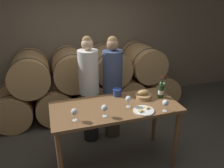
{
  "coord_description": "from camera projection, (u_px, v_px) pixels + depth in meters",
  "views": [
    {
      "loc": [
        -0.79,
        -2.4,
        2.34
      ],
      "look_at": [
        0.0,
        0.15,
        1.2
      ],
      "focal_mm": 35.0,
      "sensor_mm": 36.0,
      "label": 1
    }
  ],
  "objects": [
    {
      "name": "wine_glass_center",
      "position": [
        128.0,
        99.0,
        2.8
      ],
      "size": [
        0.08,
        0.08,
        0.16
      ],
      "color": "white",
      "rests_on": "tasting_table"
    },
    {
      "name": "barrel_stack",
      "position": [
        91.0,
        83.0,
        4.41
      ],
      "size": [
        3.69,
        0.94,
        1.34
      ],
      "color": "tan",
      "rests_on": "ground_plane"
    },
    {
      "name": "wine_bottle_red",
      "position": [
        161.0,
        91.0,
        3.06
      ],
      "size": [
        0.08,
        0.08,
        0.29
      ],
      "color": "#193819",
      "rests_on": "tasting_table"
    },
    {
      "name": "tasting_table",
      "position": [
        115.0,
        114.0,
        2.92
      ],
      "size": [
        1.68,
        0.75,
        0.95
      ],
      "color": "brown",
      "rests_on": "ground_plane"
    },
    {
      "name": "person_right",
      "position": [
        113.0,
        88.0,
        3.53
      ],
      "size": [
        0.31,
        0.31,
        1.73
      ],
      "color": "#4C4238",
      "rests_on": "ground_plane"
    },
    {
      "name": "bread_basket",
      "position": [
        143.0,
        95.0,
        3.06
      ],
      "size": [
        0.22,
        0.22,
        0.12
      ],
      "color": "tan",
      "rests_on": "tasting_table"
    },
    {
      "name": "ground_plane",
      "position": [
        115.0,
        162.0,
        3.24
      ],
      "size": [
        10.0,
        10.0,
        0.0
      ],
      "primitive_type": "plane",
      "color": "#4C473F"
    },
    {
      "name": "cheese_plate",
      "position": [
        144.0,
        110.0,
        2.74
      ],
      "size": [
        0.26,
        0.26,
        0.04
      ],
      "color": "white",
      "rests_on": "tasting_table"
    },
    {
      "name": "blue_crock",
      "position": [
        117.0,
        92.0,
        3.13
      ],
      "size": [
        0.13,
        0.13,
        0.1
      ],
      "color": "navy",
      "rests_on": "tasting_table"
    },
    {
      "name": "wine_glass_right",
      "position": [
        166.0,
        103.0,
        2.7
      ],
      "size": [
        0.08,
        0.08,
        0.16
      ],
      "color": "white",
      "rests_on": "tasting_table"
    },
    {
      "name": "stone_wall_back",
      "position": [
        83.0,
        30.0,
        4.55
      ],
      "size": [
        10.0,
        0.12,
        3.2
      ],
      "color": "gray",
      "rests_on": "ground_plane"
    },
    {
      "name": "wine_glass_far_left",
      "position": [
        74.0,
        112.0,
        2.5
      ],
      "size": [
        0.08,
        0.08,
        0.16
      ],
      "color": "white",
      "rests_on": "tasting_table"
    },
    {
      "name": "wine_glass_left",
      "position": [
        105.0,
        108.0,
        2.58
      ],
      "size": [
        0.08,
        0.08,
        0.16
      ],
      "color": "white",
      "rests_on": "tasting_table"
    },
    {
      "name": "wine_bottle_white",
      "position": [
        162.0,
        88.0,
        3.16
      ],
      "size": [
        0.08,
        0.08,
        0.28
      ],
      "color": "#ADBC7F",
      "rests_on": "tasting_table"
    },
    {
      "name": "person_left",
      "position": [
        89.0,
        90.0,
        3.42
      ],
      "size": [
        0.31,
        0.31,
        1.75
      ],
      "color": "#232326",
      "rests_on": "ground_plane"
    }
  ]
}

